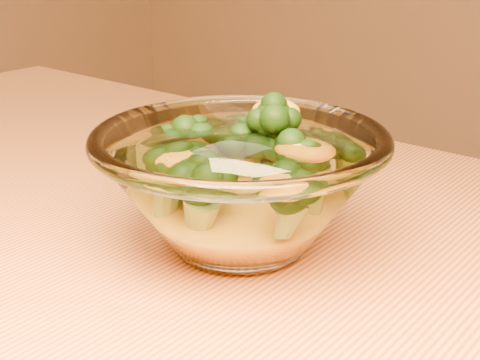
% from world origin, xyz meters
% --- Properties ---
extents(table, '(1.20, 0.80, 0.75)m').
position_xyz_m(table, '(0.00, 0.00, 0.65)').
color(table, '#CE873E').
rests_on(table, ground).
extents(glass_bowl, '(0.22, 0.22, 0.10)m').
position_xyz_m(glass_bowl, '(0.11, 0.08, 0.80)').
color(glass_bowl, white).
rests_on(glass_bowl, table).
extents(cheese_sauce, '(0.13, 0.13, 0.04)m').
position_xyz_m(cheese_sauce, '(0.11, 0.08, 0.78)').
color(cheese_sauce, gold).
rests_on(cheese_sauce, glass_bowl).
extents(broccoli_heap, '(0.16, 0.14, 0.08)m').
position_xyz_m(broccoli_heap, '(0.11, 0.09, 0.82)').
color(broccoli_heap, black).
rests_on(broccoli_heap, cheese_sauce).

